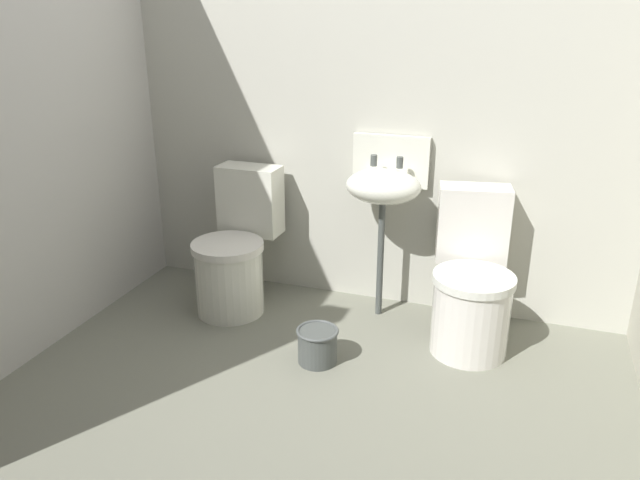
{
  "coord_description": "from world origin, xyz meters",
  "views": [
    {
      "loc": [
        0.8,
        -2.01,
        1.65
      ],
      "look_at": [
        0.0,
        0.31,
        0.7
      ],
      "focal_mm": 34.44,
      "sensor_mm": 36.0,
      "label": 1
    }
  ],
  "objects_px": {
    "toilet_left": "(236,254)",
    "toilet_right": "(471,286)",
    "sink": "(384,184)",
    "bucket": "(318,345)"
  },
  "relations": [
    {
      "from": "sink",
      "to": "bucket",
      "type": "relative_size",
      "value": 4.74
    },
    {
      "from": "toilet_right",
      "to": "bucket",
      "type": "xyz_separation_m",
      "value": [
        -0.67,
        -0.43,
        -0.23
      ]
    },
    {
      "from": "bucket",
      "to": "sink",
      "type": "bearing_deg",
      "value": 75.24
    },
    {
      "from": "toilet_right",
      "to": "bucket",
      "type": "height_order",
      "value": "toilet_right"
    },
    {
      "from": "bucket",
      "to": "toilet_left",
      "type": "bearing_deg",
      "value": 146.37
    },
    {
      "from": "toilet_left",
      "to": "toilet_right",
      "type": "xyz_separation_m",
      "value": [
        1.31,
        0.0,
        0.0
      ]
    },
    {
      "from": "toilet_right",
      "to": "bucket",
      "type": "relative_size",
      "value": 3.74
    },
    {
      "from": "toilet_left",
      "to": "toilet_right",
      "type": "height_order",
      "value": "same"
    },
    {
      "from": "toilet_left",
      "to": "sink",
      "type": "xyz_separation_m",
      "value": [
        0.8,
        0.19,
        0.43
      ]
    },
    {
      "from": "toilet_left",
      "to": "sink",
      "type": "height_order",
      "value": "sink"
    }
  ]
}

